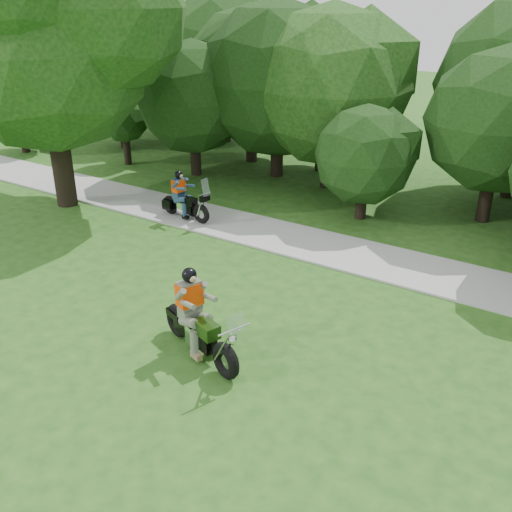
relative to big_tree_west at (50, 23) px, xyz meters
The scene contains 6 objects.
ground 13.82m from the big_tree_west, 33.03° to the right, with size 100.00×100.00×0.00m, color #234F16.
walkway 12.05m from the big_tree_west, ahead, with size 60.00×2.20×0.06m, color #A9A9A3.
tree_line 14.22m from the big_tree_west, 32.52° to the left, with size 40.33×11.96×6.96m.
big_tree_west is the anchor object (origin of this frame).
chopper_motorcycle 11.69m from the big_tree_west, 27.54° to the right, with size 2.47×1.25×1.81m.
touring_motorcycle 6.72m from the big_tree_west, ahead, with size 2.00×0.68×1.52m.
Camera 1 is at (5.05, -5.39, 6.54)m, focal length 40.00 mm.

